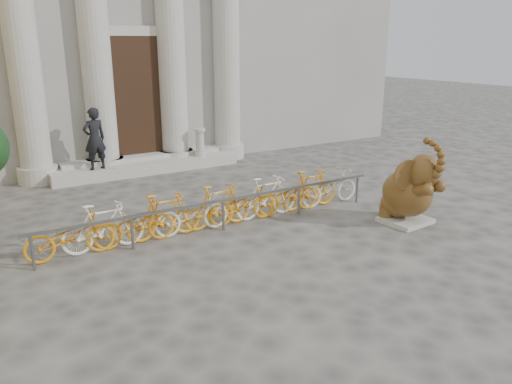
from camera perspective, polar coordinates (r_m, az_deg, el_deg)
ground at (r=8.74m, az=8.92°, el=-10.91°), size 80.00×80.00×0.00m
entrance_steps at (r=16.52m, az=-12.42°, el=2.94°), size 6.00×1.20×0.36m
elephant_statue at (r=11.90m, az=17.10°, el=0.02°), size 1.38×1.56×2.06m
bike_rack at (r=11.22m, az=-4.37°, el=-1.60°), size 8.25×0.53×1.00m
pedestrian at (r=15.53m, az=-17.97°, el=5.80°), size 0.74×0.55×1.84m
balustrade_post at (r=16.77m, az=-6.43°, el=5.55°), size 0.38×0.38×0.93m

